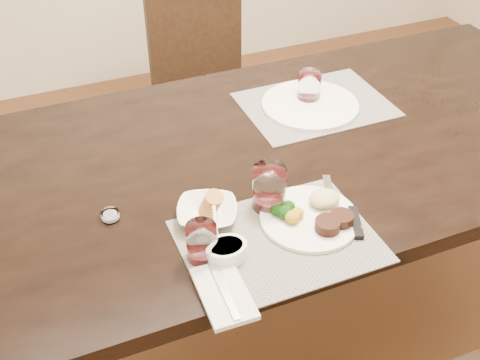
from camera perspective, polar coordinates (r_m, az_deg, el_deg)
name	(u,v)px	position (r m, az deg, el deg)	size (l,w,h in m)	color
ground_plane	(295,306)	(2.30, 5.23, -11.85)	(4.50, 4.50, 0.00)	#492A17
dining_table	(307,162)	(1.85, 6.40, 1.69)	(2.00, 1.00, 0.75)	black
chair_far	(205,76)	(2.66, -3.37, 9.83)	(0.42, 0.42, 0.90)	black
placemat_near	(278,241)	(1.45, 3.66, -5.80)	(0.46, 0.34, 0.00)	slate
placemat_far	(315,105)	(1.97, 7.15, 7.11)	(0.46, 0.34, 0.00)	slate
dinner_plate	(314,215)	(1.50, 7.05, -3.31)	(0.25, 0.25, 0.04)	white
napkin_fork	(224,293)	(1.32, -1.57, -10.67)	(0.11, 0.18, 0.02)	silver
steak_knife	(349,215)	(1.53, 10.31, -3.30)	(0.08, 0.26, 0.01)	silver
cracker_bowl	(207,212)	(1.49, -3.13, -3.08)	(0.19, 0.19, 0.07)	white
sauce_ramekin	(226,251)	(1.39, -1.33, -6.70)	(0.10, 0.15, 0.08)	white
wine_glass_near	(269,190)	(1.51, 2.78, -0.94)	(0.09, 0.09, 0.12)	white
far_plate	(310,105)	(1.95, 6.66, 7.09)	(0.31, 0.31, 0.01)	white
wine_glass_far	(309,89)	(1.96, 6.55, 8.61)	(0.07, 0.07, 0.10)	white
wine_glass_side	(202,244)	(1.38, -3.64, -6.12)	(0.07, 0.07, 0.10)	white
salt_cellar	(110,216)	(1.54, -12.19, -3.33)	(0.05, 0.05, 0.02)	white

